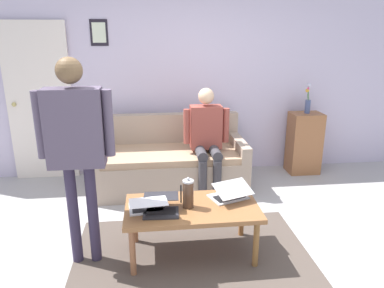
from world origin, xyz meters
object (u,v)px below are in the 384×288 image
at_px(side_shelf, 304,143).
at_px(french_press, 188,194).
at_px(interior_door, 40,103).
at_px(person_seated, 207,135).
at_px(laptop_center, 230,194).
at_px(coffee_table, 192,211).
at_px(person_standing, 76,138).
at_px(laptop_left, 161,207).
at_px(laptop_right, 148,206).
at_px(flower_vase, 308,102).
at_px(couch, 170,163).

bearing_deg(side_shelf, french_press, 45.02).
height_order(interior_door, person_seated, interior_door).
distance_m(french_press, side_shelf, 2.58).
distance_m(laptop_center, person_seated, 1.20).
height_order(coffee_table, person_seated, person_seated).
bearing_deg(person_seated, side_shelf, -160.65).
xyz_separation_m(side_shelf, person_standing, (2.70, 1.80, 0.69)).
bearing_deg(laptop_left, interior_door, -54.59).
bearing_deg(coffee_table, person_standing, -0.35).
bearing_deg(laptop_right, laptop_center, -168.27).
xyz_separation_m(interior_door, side_shelf, (-3.54, 0.22, -0.60)).
height_order(laptop_center, side_shelf, side_shelf).
distance_m(flower_vase, person_standing, 3.24).
xyz_separation_m(laptop_center, french_press, (0.39, 0.12, 0.08)).
bearing_deg(laptop_left, side_shelf, -137.58).
bearing_deg(laptop_left, person_standing, -6.58).
bearing_deg(coffee_table, laptop_center, -163.11).
xyz_separation_m(laptop_center, person_standing, (1.28, 0.10, 0.60)).
bearing_deg(interior_door, side_shelf, 176.49).
relative_size(laptop_right, person_seated, 0.30).
height_order(laptop_right, side_shelf, side_shelf).
distance_m(coffee_table, person_standing, 1.15).
height_order(laptop_left, flower_vase, flower_vase).
height_order(laptop_right, flower_vase, flower_vase).
xyz_separation_m(interior_door, flower_vase, (-3.53, 0.22, -0.01)).
bearing_deg(couch, laptop_right, 80.17).
height_order(laptop_left, side_shelf, side_shelf).
distance_m(coffee_table, laptop_right, 0.39).
height_order(french_press, flower_vase, flower_vase).
bearing_deg(side_shelf, person_seated, 19.35).
bearing_deg(laptop_left, laptop_right, -12.60).
xyz_separation_m(coffee_table, person_standing, (0.92, -0.01, 0.69)).
bearing_deg(flower_vase, coffee_table, 45.41).
bearing_deg(french_press, flower_vase, -134.94).
bearing_deg(couch, flower_vase, -171.45).
bearing_deg(interior_door, coffee_table, 130.96).
distance_m(laptop_left, person_standing, 0.89).
distance_m(coffee_table, person_seated, 1.37).
bearing_deg(laptop_center, couch, -71.83).
bearing_deg(laptop_left, coffee_table, -165.50).
relative_size(coffee_table, french_press, 4.15).
bearing_deg(laptop_left, laptop_center, -164.13).
height_order(side_shelf, flower_vase, flower_vase).
xyz_separation_m(laptop_left, flower_vase, (-2.05, -1.87, 0.50)).
xyz_separation_m(person_standing, person_seated, (-1.25, -1.29, -0.38)).
bearing_deg(side_shelf, coffee_table, 45.36).
bearing_deg(laptop_right, laptop_left, 167.40).
bearing_deg(laptop_right, flower_vase, -139.42).
bearing_deg(flower_vase, person_seated, 19.35).
xyz_separation_m(coffee_table, flower_vase, (-1.78, -1.80, 0.59)).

